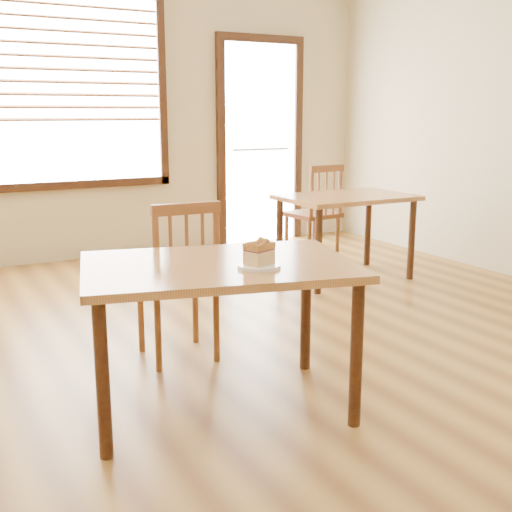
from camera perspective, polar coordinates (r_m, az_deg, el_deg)
The scene contains 10 objects.
ground at distance 3.12m, azimuth -1.15°, elevation -15.28°, with size 8.00×8.00×0.00m, color olive.
room_shell at distance 2.78m, azimuth -1.32°, elevation 20.30°, with size 8.00×8.00×8.00m.
window_right at distance 6.61m, azimuth -15.48°, elevation 15.26°, with size 1.76×0.10×1.96m.
entry_door at distance 7.35m, azimuth 0.37°, elevation 10.60°, with size 1.08×0.06×2.29m.
cafe_table_main at distance 3.13m, azimuth -3.33°, elevation -2.20°, with size 1.46×1.15×0.75m.
cafe_chair_main at distance 3.82m, azimuth -6.86°, elevation -2.08°, with size 0.47×0.47×0.98m.
cafe_table_second at distance 5.71m, azimuth 8.03°, elevation 4.32°, with size 1.13×0.76×0.75m.
cafe_chair_second at distance 6.33m, azimuth 5.28°, elevation 3.84°, with size 0.49×0.49×0.98m.
plate at distance 3.00m, azimuth 0.28°, elevation -0.91°, with size 0.20×0.20×0.02m.
cake_slice at distance 2.98m, azimuth 0.28°, elevation 0.34°, with size 0.15×0.13×0.12m.
Camera 1 is at (-1.27, -2.44, 1.46)m, focal length 45.00 mm.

